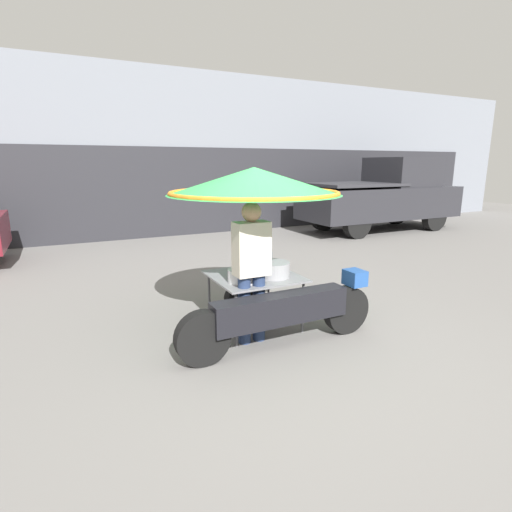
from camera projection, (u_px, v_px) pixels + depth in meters
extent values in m
plane|color=slate|center=(287.00, 347.00, 4.38)|extent=(36.00, 36.00, 0.00)
cube|color=gray|center=(136.00, 155.00, 11.23)|extent=(28.00, 2.00, 4.42)
cube|color=#28282D|center=(145.00, 193.00, 10.56)|extent=(23.80, 0.06, 2.40)
cylinder|color=black|center=(346.00, 310.00, 4.70)|extent=(0.56, 0.14, 0.56)
cylinder|color=black|center=(203.00, 338.00, 3.94)|extent=(0.56, 0.14, 0.56)
cube|color=black|center=(281.00, 309.00, 4.28)|extent=(1.57, 0.24, 0.32)
cube|color=#234C93|center=(355.00, 278.00, 4.66)|extent=(0.20, 0.24, 0.18)
cylinder|color=black|center=(244.00, 299.00, 5.16)|extent=(0.51, 0.14, 0.51)
cylinder|color=#515156|center=(303.00, 307.00, 4.70)|extent=(0.03, 0.03, 0.63)
cylinder|color=#515156|center=(269.00, 287.00, 5.44)|extent=(0.03, 0.03, 0.63)
cylinder|color=#515156|center=(236.00, 319.00, 4.33)|extent=(0.03, 0.03, 0.63)
cylinder|color=#515156|center=(209.00, 296.00, 5.07)|extent=(0.03, 0.03, 0.63)
cube|color=gray|center=(254.00, 276.00, 4.81)|extent=(1.01, 1.01, 0.02)
cylinder|color=#B2B2B7|center=(254.00, 236.00, 4.70)|extent=(0.03, 0.03, 0.97)
cone|color=green|center=(254.00, 181.00, 4.56)|extent=(2.01, 2.01, 0.31)
torus|color=orange|center=(254.00, 193.00, 4.59)|extent=(1.96, 1.96, 0.05)
cylinder|color=silver|center=(243.00, 275.00, 4.54)|extent=(0.35, 0.35, 0.15)
cylinder|color=#939399|center=(273.00, 269.00, 4.73)|extent=(0.40, 0.40, 0.18)
cylinder|color=#B7B7BC|center=(243.00, 268.00, 4.95)|extent=(0.22, 0.22, 0.09)
cylinder|color=#1E6BB2|center=(264.00, 260.00, 5.15)|extent=(0.21, 0.21, 0.20)
cylinder|color=navy|center=(244.00, 310.00, 4.40)|extent=(0.14, 0.14, 0.78)
cylinder|color=navy|center=(259.00, 307.00, 4.48)|extent=(0.14, 0.14, 0.78)
cube|color=beige|center=(251.00, 249.00, 4.29)|extent=(0.38, 0.22, 0.58)
sphere|color=tan|center=(251.00, 212.00, 4.20)|extent=(0.21, 0.21, 0.21)
cylinder|color=black|center=(434.00, 217.00, 11.90)|extent=(0.79, 0.24, 0.79)
cylinder|color=black|center=(396.00, 212.00, 13.23)|extent=(0.79, 0.24, 0.79)
cylinder|color=black|center=(357.00, 224.00, 10.64)|extent=(0.79, 0.24, 0.79)
cylinder|color=black|center=(323.00, 217.00, 11.97)|extent=(0.79, 0.24, 0.79)
cube|color=#28282D|center=(380.00, 202.00, 11.83)|extent=(4.89, 1.79, 0.90)
cube|color=#28282D|center=(402.00, 172.00, 11.97)|extent=(1.66, 1.65, 0.85)
cube|color=#2D2D33|center=(355.00, 184.00, 11.29)|extent=(2.54, 1.72, 0.08)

